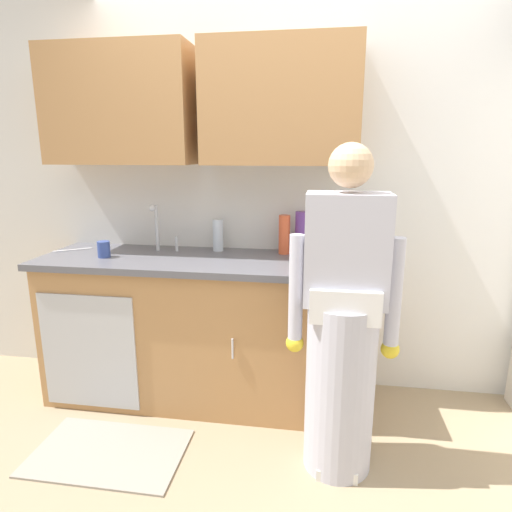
# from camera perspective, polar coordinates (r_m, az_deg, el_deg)

# --- Properties ---
(ground_plane) EXTENTS (9.00, 9.00, 0.00)m
(ground_plane) POSITION_cam_1_polar(r_m,az_deg,el_deg) (2.43, 1.83, -27.09)
(ground_plane) COLOR #998466
(kitchen_wall_with_uppers) EXTENTS (4.80, 0.44, 2.70)m
(kitchen_wall_with_uppers) POSITION_cam_1_polar(r_m,az_deg,el_deg) (2.85, 1.78, 11.44)
(kitchen_wall_with_uppers) COLOR silver
(kitchen_wall_with_uppers) RESTS_ON ground
(counter_cabinet) EXTENTS (1.90, 0.62, 0.90)m
(counter_cabinet) POSITION_cam_1_polar(r_m,az_deg,el_deg) (2.87, -7.49, -9.73)
(counter_cabinet) COLOR #B27F4C
(counter_cabinet) RESTS_ON ground
(countertop) EXTENTS (1.96, 0.66, 0.04)m
(countertop) POSITION_cam_1_polar(r_m,az_deg,el_deg) (2.72, -7.73, -0.60)
(countertop) COLOR #595960
(countertop) RESTS_ON counter_cabinet
(sink) EXTENTS (0.50, 0.36, 0.35)m
(sink) POSITION_cam_1_polar(r_m,az_deg,el_deg) (2.82, -12.98, -0.24)
(sink) COLOR #B7BABF
(sink) RESTS_ON counter_cabinet
(person_at_sink) EXTENTS (0.55, 0.34, 1.62)m
(person_at_sink) POSITION_cam_1_polar(r_m,az_deg,el_deg) (2.19, 11.20, -10.72)
(person_at_sink) COLOR white
(person_at_sink) RESTS_ON ground
(floor_mat) EXTENTS (0.80, 0.50, 0.01)m
(floor_mat) POSITION_cam_1_polar(r_m,az_deg,el_deg) (2.69, -18.70, -23.16)
(floor_mat) COLOR gray
(floor_mat) RESTS_ON ground
(bottle_soap) EXTENTS (0.07, 0.07, 0.25)m
(bottle_soap) POSITION_cam_1_polar(r_m,az_deg,el_deg) (2.78, 3.73, 2.81)
(bottle_soap) COLOR #E05933
(bottle_soap) RESTS_ON countertop
(bottle_dish_liquid) EXTENTS (0.07, 0.07, 0.16)m
(bottle_dish_liquid) POSITION_cam_1_polar(r_m,az_deg,el_deg) (2.80, 11.47, 1.76)
(bottle_dish_liquid) COLOR #2D8C4C
(bottle_dish_liquid) RESTS_ON countertop
(bottle_cleaner_spray) EXTENTS (0.07, 0.07, 0.21)m
(bottle_cleaner_spray) POSITION_cam_1_polar(r_m,az_deg,el_deg) (2.87, -5.00, 2.74)
(bottle_cleaner_spray) COLOR silver
(bottle_cleaner_spray) RESTS_ON countertop
(bottle_water_tall) EXTENTS (0.08, 0.08, 0.27)m
(bottle_water_tall) POSITION_cam_1_polar(r_m,az_deg,el_deg) (2.78, 5.95, 3.03)
(bottle_water_tall) COLOR #66388C
(bottle_water_tall) RESTS_ON countertop
(cup_by_sink) EXTENTS (0.08, 0.08, 0.10)m
(cup_by_sink) POSITION_cam_1_polar(r_m,az_deg,el_deg) (2.85, -19.29, 0.83)
(cup_by_sink) COLOR #33478C
(cup_by_sink) RESTS_ON countertop
(knife_on_counter) EXTENTS (0.21, 0.16, 0.01)m
(knife_on_counter) POSITION_cam_1_polar(r_m,az_deg,el_deg) (3.13, -22.86, 0.75)
(knife_on_counter) COLOR silver
(knife_on_counter) RESTS_ON countertop
(sponge) EXTENTS (0.11, 0.07, 0.03)m
(sponge) POSITION_cam_1_polar(r_m,az_deg,el_deg) (2.55, 5.82, -0.73)
(sponge) COLOR #4CBF4C
(sponge) RESTS_ON countertop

